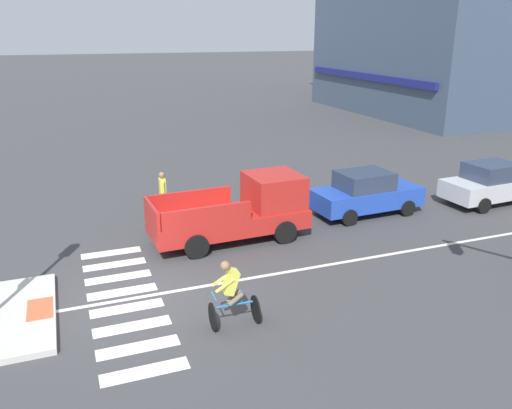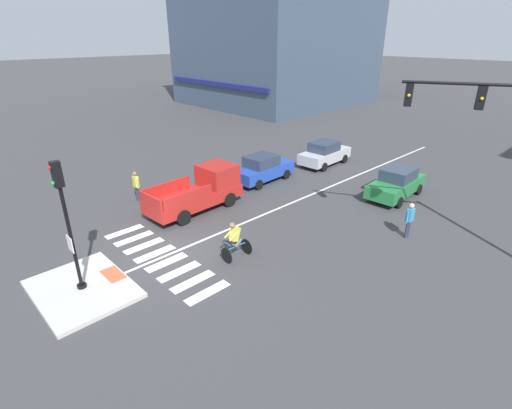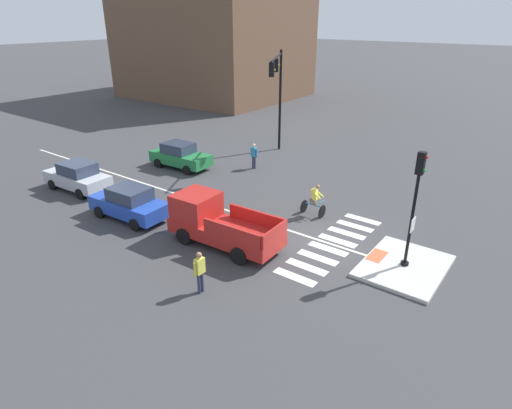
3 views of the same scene
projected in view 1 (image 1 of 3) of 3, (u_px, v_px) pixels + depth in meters
The scene contains 16 objects.
ground_plane at pixel (138, 298), 13.48m from camera, with size 300.00×300.00×0.00m, color #3D3D3F.
tactile_pad_front at pixel (40, 309), 12.64m from camera, with size 1.10×0.60×0.01m, color #DB5B38.
crosswalk_stripe_a at pixel (111, 253), 16.18m from camera, with size 0.44×1.80×0.01m, color silver.
crosswalk_stripe_b at pixel (115, 264), 15.37m from camera, with size 0.44×1.80×0.01m, color silver.
crosswalk_stripe_c at pixel (118, 277), 14.57m from camera, with size 0.44×1.80×0.01m, color silver.
crosswalk_stripe_d at pixel (122, 292), 13.77m from camera, with size 0.44×1.80×0.01m, color silver.
crosswalk_stripe_e at pixel (127, 308), 12.96m from camera, with size 0.44×1.80×0.01m, color silver.
crosswalk_stripe_f at pixel (132, 326), 12.16m from camera, with size 0.44×1.80×0.01m, color silver.
crosswalk_stripe_g at pixel (138, 347), 11.36m from camera, with size 0.44×1.80×0.01m, color silver.
crosswalk_stripe_h at pixel (145, 372), 10.55m from camera, with size 0.44×1.80×0.01m, color silver.
lane_centre_line at pixel (450, 244), 16.85m from camera, with size 0.14×28.00×0.01m, color silver.
car_blue_westbound_far at pixel (366, 193), 19.38m from camera, with size 2.00×4.18×1.64m.
car_silver_westbound_distant at pixel (492, 183), 20.63m from camera, with size 2.00×4.18×1.64m.
pickup_truck_red_westbound_near at pixel (243, 210), 17.02m from camera, with size 2.22×5.18×2.08m.
cyclist at pixel (231, 293), 11.92m from camera, with size 0.68×1.10×1.68m.
pedestrian_at_curb_left at pixel (163, 190), 19.17m from camera, with size 0.55×0.23×1.67m.
Camera 1 is at (12.31, -1.40, 6.59)m, focal length 36.51 mm.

